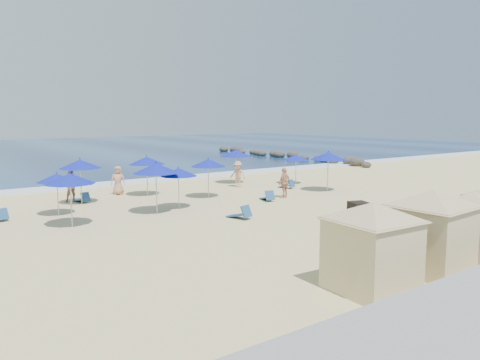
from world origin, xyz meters
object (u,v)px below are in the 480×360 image
umbrella_2 (57,178)px  umbrella_3 (70,179)px  umbrella_5 (178,172)px  umbrella_6 (156,168)px  umbrella_7 (147,161)px  umbrella_9 (236,153)px  beachgoer_2 (284,183)px  cabana_2 (472,216)px  beachgoer_3 (238,174)px  beachgoer_1 (72,186)px  beachgoer_4 (118,180)px  trash_bin (359,210)px  cabana_0 (372,235)px  umbrella_11 (328,156)px  rock_jetty (284,155)px  cabana_1 (431,220)px  umbrella_8 (208,163)px  umbrella_4 (80,164)px  umbrella_10 (296,158)px

umbrella_2 → umbrella_3: (-0.17, -2.91, 0.28)m
umbrella_5 → umbrella_6: bearing=-164.0°
umbrella_7 → umbrella_9: size_ratio=0.98×
umbrella_7 → beachgoer_2: 8.73m
cabana_2 → beachgoer_3: size_ratio=2.19×
beachgoer_1 → beachgoer_4: (3.14, 0.89, 0.01)m
beachgoer_1 → beachgoer_3: size_ratio=0.99×
beachgoer_3 → beachgoer_4: bearing=-129.9°
umbrella_9 → beachgoer_2: 7.10m
trash_bin → cabana_0: cabana_0 is taller
umbrella_11 → beachgoer_2: 4.33m
rock_jetty → umbrella_2: size_ratio=12.04×
cabana_1 → umbrella_8: size_ratio=1.87×
beachgoer_2 → beachgoer_4: 10.62m
cabana_2 → umbrella_8: cabana_2 is taller
umbrella_4 → beachgoer_3: umbrella_4 is taller
cabana_1 → umbrella_7: (-1.12, 18.86, 0.55)m
umbrella_3 → umbrella_6: 4.45m
umbrella_8 → umbrella_7: bearing=133.3°
umbrella_8 → beachgoer_4: size_ratio=1.35×
trash_bin → umbrella_9: size_ratio=0.32×
umbrella_10 → beachgoer_3: (-4.44, 1.19, -1.05)m
beachgoer_2 → umbrella_9: bearing=-114.1°
cabana_2 → umbrella_2: cabana_2 is taller
cabana_2 → umbrella_9: bearing=78.9°
umbrella_4 → umbrella_6: umbrella_6 is taller
umbrella_8 → beachgoer_4: bearing=132.9°
rock_jetty → umbrella_2: 36.44m
umbrella_7 → beachgoer_4: 2.39m
cabana_0 → umbrella_11: bearing=47.4°
cabana_0 → umbrella_2: size_ratio=2.04×
rock_jetty → umbrella_9: umbrella_9 is taller
beachgoer_4 → rock_jetty: bearing=53.2°
umbrella_4 → beachgoer_4: umbrella_4 is taller
trash_bin → beachgoer_2: (1.01, 6.64, 0.52)m
umbrella_11 → beachgoer_1: size_ratio=1.49×
umbrella_10 → beachgoer_1: size_ratio=1.24×
umbrella_2 → umbrella_9: 14.53m
beachgoer_1 → beachgoer_3: 11.24m
umbrella_6 → umbrella_4: bearing=115.4°
umbrella_11 → beachgoer_3: 6.44m
umbrella_4 → umbrella_10: umbrella_4 is taller
umbrella_8 → umbrella_9: umbrella_9 is taller
rock_jetty → beachgoer_2: (-18.61, -21.28, 0.57)m
rock_jetty → umbrella_4: size_ratio=10.04×
umbrella_4 → beachgoer_2: bearing=-25.7°
cabana_0 → cabana_1: 2.89m
umbrella_6 → umbrella_11: umbrella_11 is taller
umbrella_8 → beachgoer_3: (3.98, 2.45, -1.23)m
cabana_1 → beachgoer_3: size_ratio=2.51×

